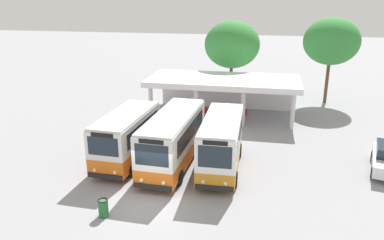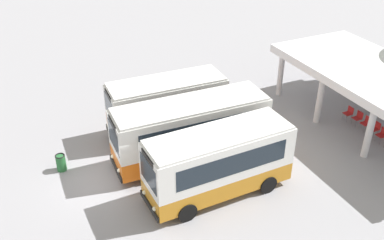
# 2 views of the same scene
# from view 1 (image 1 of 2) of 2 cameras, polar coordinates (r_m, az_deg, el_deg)

# --- Properties ---
(ground_plane) EXTENTS (180.00, 180.00, 0.00)m
(ground_plane) POSITION_cam_1_polar(r_m,az_deg,el_deg) (19.75, -6.76, -12.57)
(ground_plane) COLOR #939399
(city_bus_nearest_orange) EXTENTS (2.52, 6.69, 3.22)m
(city_bus_nearest_orange) POSITION_cam_1_polar(r_m,az_deg,el_deg) (23.87, -9.93, -2.34)
(city_bus_nearest_orange) COLOR black
(city_bus_nearest_orange) RESTS_ON ground
(city_bus_second_in_row) EXTENTS (2.57, 8.09, 3.32)m
(city_bus_second_in_row) POSITION_cam_1_polar(r_m,az_deg,el_deg) (23.02, -2.90, -2.72)
(city_bus_second_in_row) COLOR black
(city_bus_second_in_row) RESTS_ON ground
(city_bus_middle_cream) EXTENTS (2.39, 6.94, 3.30)m
(city_bus_middle_cream) POSITION_cam_1_polar(r_m,az_deg,el_deg) (22.48, 4.53, -3.33)
(city_bus_middle_cream) COLOR black
(city_bus_middle_cream) RESTS_ON ground
(terminal_canopy) EXTENTS (13.02, 6.01, 3.40)m
(terminal_canopy) POSITION_cam_1_polar(r_m,az_deg,el_deg) (33.28, 4.94, 5.37)
(terminal_canopy) COLOR silver
(terminal_canopy) RESTS_ON ground
(waiting_chair_end_by_column) EXTENTS (0.44, 0.44, 0.86)m
(waiting_chair_end_by_column) POSITION_cam_1_polar(r_m,az_deg,el_deg) (32.81, 2.31, 1.38)
(waiting_chair_end_by_column) COLOR slate
(waiting_chair_end_by_column) RESTS_ON ground
(waiting_chair_second_from_end) EXTENTS (0.44, 0.44, 0.86)m
(waiting_chair_second_from_end) POSITION_cam_1_polar(r_m,az_deg,el_deg) (32.82, 3.47, 1.36)
(waiting_chair_second_from_end) COLOR slate
(waiting_chair_second_from_end) RESTS_ON ground
(waiting_chair_middle_seat) EXTENTS (0.44, 0.44, 0.86)m
(waiting_chair_middle_seat) POSITION_cam_1_polar(r_m,az_deg,el_deg) (32.73, 4.61, 1.29)
(waiting_chair_middle_seat) COLOR slate
(waiting_chair_middle_seat) RESTS_ON ground
(waiting_chair_fourth_seat) EXTENTS (0.44, 0.44, 0.86)m
(waiting_chair_fourth_seat) POSITION_cam_1_polar(r_m,az_deg,el_deg) (32.70, 5.77, 1.24)
(waiting_chair_fourth_seat) COLOR slate
(waiting_chair_fourth_seat) RESTS_ON ground
(waiting_chair_fifth_seat) EXTENTS (0.44, 0.44, 0.86)m
(waiting_chair_fifth_seat) POSITION_cam_1_polar(r_m,az_deg,el_deg) (32.50, 6.89, 1.09)
(waiting_chair_fifth_seat) COLOR slate
(waiting_chair_fifth_seat) RESTS_ON ground
(waiting_chair_far_end_seat) EXTENTS (0.44, 0.44, 0.86)m
(waiting_chair_far_end_seat) POSITION_cam_1_polar(r_m,az_deg,el_deg) (32.46, 8.05, 1.02)
(waiting_chair_far_end_seat) COLOR slate
(waiting_chair_far_end_seat) RESTS_ON ground
(roadside_tree_behind_canopy) EXTENTS (5.52, 5.52, 7.89)m
(roadside_tree_behind_canopy) POSITION_cam_1_polar(r_m,az_deg,el_deg) (38.23, 6.16, 11.40)
(roadside_tree_behind_canopy) COLOR brown
(roadside_tree_behind_canopy) RESTS_ON ground
(roadside_tree_east_of_canopy) EXTENTS (5.26, 5.26, 8.30)m
(roadside_tree_east_of_canopy) POSITION_cam_1_polar(r_m,az_deg,el_deg) (38.55, 20.59, 11.20)
(roadside_tree_east_of_canopy) COLOR brown
(roadside_tree_east_of_canopy) RESTS_ON ground
(litter_bin_apron) EXTENTS (0.49, 0.49, 0.90)m
(litter_bin_apron) POSITION_cam_1_polar(r_m,az_deg,el_deg) (18.88, -13.43, -12.95)
(litter_bin_apron) COLOR #266633
(litter_bin_apron) RESTS_ON ground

